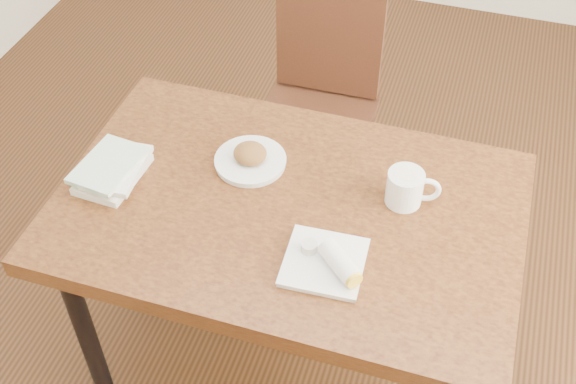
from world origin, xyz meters
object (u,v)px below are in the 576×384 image
(table, at_px, (288,223))
(book_stack, at_px, (113,170))
(coffee_mug, at_px, (407,187))
(plate_burrito, at_px, (329,262))
(plate_scone, at_px, (250,158))
(chair_far, at_px, (321,95))

(table, relative_size, book_stack, 5.44)
(coffee_mug, relative_size, plate_burrito, 0.69)
(table, relative_size, plate_burrito, 5.92)
(plate_scone, bearing_deg, chair_far, 85.88)
(plate_burrito, height_order, book_stack, plate_burrito)
(table, distance_m, coffee_mug, 0.36)
(book_stack, bearing_deg, plate_burrito, -11.34)
(table, height_order, plate_scone, plate_scone)
(plate_scone, bearing_deg, table, -38.96)
(table, bearing_deg, book_stack, -174.91)
(chair_far, distance_m, plate_burrito, 1.02)
(coffee_mug, relative_size, book_stack, 0.64)
(chair_far, distance_m, book_stack, 0.94)
(plate_burrito, bearing_deg, table, 132.56)
(chair_far, bearing_deg, coffee_mug, -56.92)
(table, bearing_deg, chair_far, 98.37)
(chair_far, bearing_deg, plate_burrito, -73.44)
(plate_scone, xyz_separation_m, plate_burrito, (0.33, -0.31, -0.00))
(plate_scone, relative_size, book_stack, 0.89)
(table, distance_m, plate_scone, 0.23)
(table, height_order, coffee_mug, coffee_mug)
(plate_scone, height_order, plate_burrito, plate_burrito)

